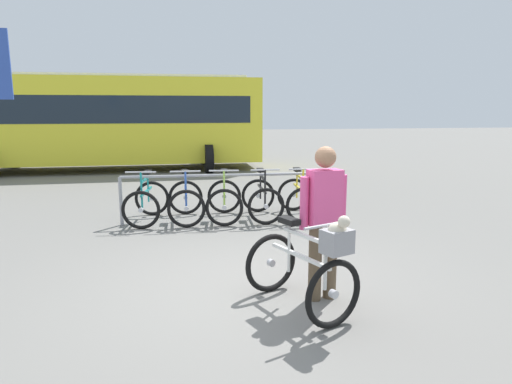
{
  "coord_description": "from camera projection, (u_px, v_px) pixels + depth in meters",
  "views": [
    {
      "loc": [
        -0.72,
        -4.9,
        2.01
      ],
      "look_at": [
        0.24,
        0.51,
        1.0
      ],
      "focal_mm": 31.64,
      "sensor_mm": 36.0,
      "label": 1
    }
  ],
  "objects": [
    {
      "name": "ground_plane",
      "position": [
        244.0,
        285.0,
        5.23
      ],
      "size": [
        80.0,
        80.0,
        0.0
      ],
      "primitive_type": "plane",
      "color": "slate"
    },
    {
      "name": "bike_rack_rail",
      "position": [
        231.0,
        184.0,
        8.08
      ],
      "size": [
        3.91,
        0.21,
        0.88
      ],
      "color": "#99999E",
      "rests_on": "ground"
    },
    {
      "name": "racked_bike_teal",
      "position": [
        147.0,
        202.0,
        8.11
      ],
      "size": [
        0.8,
        1.18,
        0.97
      ],
      "color": "black",
      "rests_on": "ground"
    },
    {
      "name": "racked_bike_blue",
      "position": [
        186.0,
        201.0,
        8.21
      ],
      "size": [
        0.67,
        1.12,
        0.98
      ],
      "color": "black",
      "rests_on": "ground"
    },
    {
      "name": "racked_bike_lime",
      "position": [
        224.0,
        200.0,
        8.3
      ],
      "size": [
        0.77,
        1.17,
        0.98
      ],
      "color": "black",
      "rests_on": "ground"
    },
    {
      "name": "racked_bike_black",
      "position": [
        262.0,
        199.0,
        8.39
      ],
      "size": [
        0.7,
        1.11,
        0.97
      ],
      "color": "black",
      "rests_on": "ground"
    },
    {
      "name": "racked_bike_yellow",
      "position": [
        299.0,
        198.0,
        8.49
      ],
      "size": [
        0.74,
        1.16,
        0.98
      ],
      "color": "black",
      "rests_on": "ground"
    },
    {
      "name": "featured_bicycle",
      "position": [
        307.0,
        266.0,
        4.45
      ],
      "size": [
        1.02,
        1.26,
        1.09
      ],
      "color": "black",
      "rests_on": "ground"
    },
    {
      "name": "person_with_featured_bike",
      "position": [
        324.0,
        216.0,
        4.71
      ],
      "size": [
        0.52,
        0.25,
        1.64
      ],
      "color": "brown",
      "rests_on": "ground"
    },
    {
      "name": "bus_distant",
      "position": [
        106.0,
        117.0,
        14.8
      ],
      "size": [
        10.03,
        3.49,
        3.08
      ],
      "color": "yellow",
      "rests_on": "ground"
    }
  ]
}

